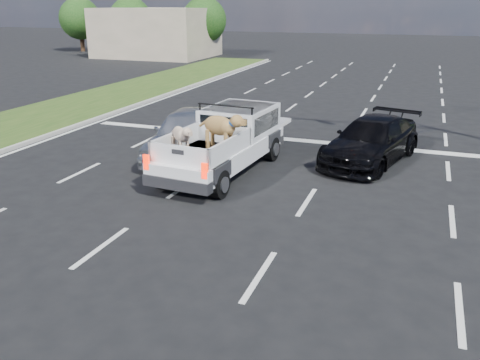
# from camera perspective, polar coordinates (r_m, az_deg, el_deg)

# --- Properties ---
(ground) EXTENTS (160.00, 160.00, 0.00)m
(ground) POSITION_cam_1_polar(r_m,az_deg,el_deg) (10.32, -7.22, -9.00)
(ground) COLOR black
(ground) RESTS_ON ground
(road_markings) EXTENTS (17.75, 60.00, 0.01)m
(road_markings) POSITION_cam_1_polar(r_m,az_deg,el_deg) (15.97, 3.42, 1.55)
(road_markings) COLOR silver
(road_markings) RESTS_ON ground
(curb_left) EXTENTS (0.15, 60.00, 0.14)m
(curb_left) POSITION_cam_1_polar(r_m,az_deg,el_deg) (19.94, -22.92, 3.84)
(curb_left) COLOR #A4A096
(curb_left) RESTS_ON ground
(building_left) EXTENTS (10.00, 8.00, 4.40)m
(building_left) POSITION_cam_1_polar(r_m,az_deg,el_deg) (50.36, -9.31, 16.03)
(building_left) COLOR #B8A58C
(building_left) RESTS_ON ground
(tree_far_a) EXTENTS (4.20, 4.20, 5.40)m
(tree_far_a) POSITION_cam_1_polar(r_m,az_deg,el_deg) (57.42, -17.53, 16.89)
(tree_far_a) COLOR #332114
(tree_far_a) RESTS_ON ground
(tree_far_b) EXTENTS (4.20, 4.20, 5.40)m
(tree_far_b) POSITION_cam_1_polar(r_m,az_deg,el_deg) (54.05, -12.20, 17.22)
(tree_far_b) COLOR #332114
(tree_far_b) RESTS_ON ground
(tree_far_c) EXTENTS (4.20, 4.20, 5.40)m
(tree_far_c) POSITION_cam_1_polar(r_m,az_deg,el_deg) (50.33, -4.04, 17.46)
(tree_far_c) COLOR #332114
(tree_far_c) RESTS_ON ground
(pickup_truck) EXTENTS (2.42, 5.54, 2.02)m
(pickup_truck) POSITION_cam_1_polar(r_m,az_deg,el_deg) (15.29, -1.68, 4.48)
(pickup_truck) COLOR black
(pickup_truck) RESTS_ON ground
(silver_sedan) EXTENTS (2.36, 4.93, 1.62)m
(silver_sedan) POSITION_cam_1_polar(r_m,az_deg,el_deg) (16.82, -5.79, 5.25)
(silver_sedan) COLOR silver
(silver_sedan) RESTS_ON ground
(black_coupe) EXTENTS (3.17, 5.17, 1.40)m
(black_coupe) POSITION_cam_1_polar(r_m,az_deg,el_deg) (16.78, 14.54, 4.30)
(black_coupe) COLOR black
(black_coupe) RESTS_ON ground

